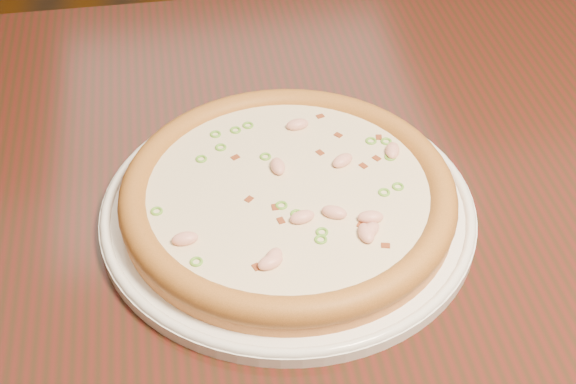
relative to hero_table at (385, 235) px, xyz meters
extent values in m
plane|color=black|center=(0.13, 0.44, -0.65)|extent=(9.00, 9.00, 0.00)
cube|color=black|center=(0.00, 0.00, 0.08)|extent=(1.20, 0.80, 0.04)
cylinder|color=white|center=(-0.12, -0.05, 0.10)|extent=(0.37, 0.37, 0.01)
torus|color=white|center=(-0.12, -0.05, 0.11)|extent=(0.36, 0.36, 0.01)
cylinder|color=#CE8343|center=(-0.12, -0.05, 0.12)|extent=(0.32, 0.32, 0.02)
torus|color=#BF6D2E|center=(-0.12, -0.05, 0.13)|extent=(0.33, 0.33, 0.03)
cylinder|color=beige|center=(-0.12, -0.05, 0.13)|extent=(0.27, 0.27, 0.00)
ellipsoid|color=#F2B29E|center=(-0.11, -0.10, 0.14)|extent=(0.03, 0.02, 0.01)
ellipsoid|color=#F2B29E|center=(-0.05, -0.11, 0.14)|extent=(0.03, 0.02, 0.01)
ellipsoid|color=#F2B29E|center=(-0.22, -0.11, 0.14)|extent=(0.03, 0.02, 0.01)
ellipsoid|color=#F2B29E|center=(-0.06, -0.12, 0.14)|extent=(0.03, 0.03, 0.01)
ellipsoid|color=#F2B29E|center=(-0.08, -0.09, 0.14)|extent=(0.03, 0.02, 0.01)
ellipsoid|color=#F2B29E|center=(-0.06, -0.02, 0.14)|extent=(0.03, 0.02, 0.01)
ellipsoid|color=#F2B29E|center=(-0.09, 0.04, 0.14)|extent=(0.03, 0.02, 0.01)
ellipsoid|color=#F2B29E|center=(-0.01, -0.01, 0.14)|extent=(0.02, 0.03, 0.01)
ellipsoid|color=#F2B29E|center=(-0.15, -0.14, 0.14)|extent=(0.02, 0.03, 0.01)
ellipsoid|color=#F2B29E|center=(-0.15, -0.15, 0.14)|extent=(0.03, 0.02, 0.01)
ellipsoid|color=#F2B29E|center=(-0.06, -0.13, 0.14)|extent=(0.01, 0.02, 0.01)
ellipsoid|color=#F2B29E|center=(-0.13, -0.02, 0.14)|extent=(0.02, 0.02, 0.01)
cube|color=maroon|center=(-0.16, 0.00, 0.13)|extent=(0.01, 0.01, 0.00)
cube|color=maroon|center=(-0.16, -0.06, 0.13)|extent=(0.01, 0.01, 0.00)
cube|color=maroon|center=(-0.08, 0.00, 0.13)|extent=(0.01, 0.01, 0.00)
cube|color=maroon|center=(-0.06, -0.12, 0.13)|extent=(0.01, 0.01, 0.00)
cube|color=maroon|center=(-0.03, -0.02, 0.13)|extent=(0.01, 0.01, 0.00)
cube|color=maroon|center=(-0.06, -0.11, 0.13)|extent=(0.01, 0.01, 0.00)
cube|color=maroon|center=(-0.13, -0.09, 0.13)|extent=(0.01, 0.01, 0.00)
cube|color=maroon|center=(-0.04, -0.03, 0.13)|extent=(0.01, 0.01, 0.00)
cube|color=maroon|center=(-0.05, -0.14, 0.13)|extent=(0.01, 0.01, 0.00)
cube|color=maroon|center=(-0.06, 0.02, 0.13)|extent=(0.01, 0.01, 0.00)
cube|color=maroon|center=(-0.16, -0.15, 0.13)|extent=(0.01, 0.01, 0.00)
cube|color=maroon|center=(-0.14, -0.07, 0.13)|extent=(0.01, 0.01, 0.00)
cube|color=maroon|center=(-0.01, 0.01, 0.13)|extent=(0.01, 0.01, 0.00)
cube|color=maroon|center=(-0.07, 0.06, 0.13)|extent=(0.01, 0.01, 0.00)
torus|color=#60A62F|center=(-0.01, -0.02, 0.13)|extent=(0.01, 0.01, 0.00)
torus|color=#60A62F|center=(-0.18, 0.02, 0.13)|extent=(0.01, 0.01, 0.00)
torus|color=#60A62F|center=(-0.21, -0.13, 0.13)|extent=(0.01, 0.01, 0.00)
torus|color=#60A62F|center=(-0.03, -0.07, 0.13)|extent=(0.02, 0.02, 0.00)
torus|color=#60A62F|center=(-0.13, 0.00, 0.13)|extent=(0.01, 0.01, 0.00)
torus|color=#60A62F|center=(-0.16, 0.05, 0.13)|extent=(0.02, 0.02, 0.00)
torus|color=#60A62F|center=(-0.25, -0.06, 0.13)|extent=(0.01, 0.01, 0.00)
torus|color=#60A62F|center=(-0.02, -0.07, 0.13)|extent=(0.02, 0.02, 0.00)
torus|color=#60A62F|center=(-0.12, -0.09, 0.13)|extent=(0.02, 0.02, 0.00)
torus|color=#60A62F|center=(-0.10, -0.11, 0.13)|extent=(0.01, 0.01, 0.00)
torus|color=#60A62F|center=(-0.15, 0.05, 0.13)|extent=(0.01, 0.01, 0.00)
torus|color=#60A62F|center=(-0.02, 0.01, 0.13)|extent=(0.02, 0.02, 0.00)
torus|color=#60A62F|center=(-0.01, 0.00, 0.13)|extent=(0.02, 0.02, 0.00)
torus|color=#60A62F|center=(-0.10, -0.12, 0.13)|extent=(0.02, 0.02, 0.00)
torus|color=#60A62F|center=(-0.20, 0.01, 0.13)|extent=(0.01, 0.01, 0.00)
torus|color=#60A62F|center=(-0.18, 0.04, 0.13)|extent=(0.01, 0.01, 0.00)
torus|color=#60A62F|center=(-0.13, -0.07, 0.13)|extent=(0.01, 0.01, 0.00)
camera|label=1|loc=(-0.21, -0.61, 0.65)|focal=50.00mm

